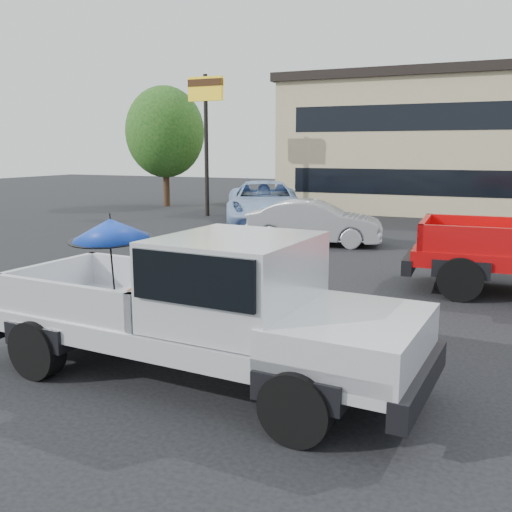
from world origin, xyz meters
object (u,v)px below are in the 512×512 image
(motel_sign, at_px, (206,107))
(silver_sedan, at_px, (314,223))
(silver_pickup, at_px, (219,302))
(blue_suv, at_px, (264,203))
(tree_left, at_px, (165,132))

(motel_sign, height_order, silver_sedan, motel_sign)
(silver_pickup, distance_m, blue_suv, 15.11)
(tree_left, xyz_separation_m, blue_suv, (7.53, -4.91, -2.89))
(motel_sign, bearing_deg, silver_pickup, -60.93)
(motel_sign, xyz_separation_m, tree_left, (-4.00, 3.00, -0.92))
(motel_sign, xyz_separation_m, silver_sedan, (6.68, -5.41, -3.98))
(tree_left, bearing_deg, silver_sedan, -38.24)
(tree_left, distance_m, silver_sedan, 13.93)
(silver_sedan, height_order, blue_suv, blue_suv)
(motel_sign, bearing_deg, tree_left, 143.13)
(motel_sign, height_order, tree_left, tree_left)
(motel_sign, relative_size, blue_suv, 0.99)
(tree_left, relative_size, silver_pickup, 1.04)
(silver_sedan, relative_size, blue_suv, 0.67)
(motel_sign, distance_m, silver_pickup, 18.68)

